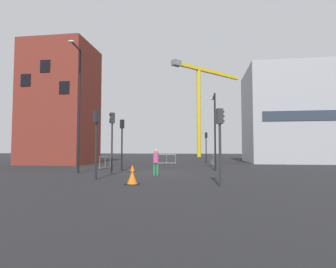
# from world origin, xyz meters

# --- Properties ---
(ground) EXTENTS (160.00, 160.00, 0.00)m
(ground) POSITION_xyz_m (0.00, 0.00, 0.00)
(ground) COLOR black
(brick_building) EXTENTS (7.13, 6.28, 13.49)m
(brick_building) POSITION_xyz_m (-12.77, 9.88, 6.75)
(brick_building) COLOR maroon
(brick_building) RESTS_ON ground
(office_block) EXTENTS (12.36, 9.44, 11.75)m
(office_block) POSITION_xyz_m (14.99, 17.10, 5.87)
(office_block) COLOR #A8AAB2
(office_block) RESTS_ON ground
(construction_crane) EXTENTS (14.95, 15.03, 19.65)m
(construction_crane) POSITION_xyz_m (2.69, 39.65, 13.64)
(construction_crane) COLOR yellow
(construction_crane) RESTS_ON ground
(streetlamp_tall) EXTENTS (0.44, 1.82, 8.87)m
(streetlamp_tall) POSITION_xyz_m (-5.37, -0.73, 5.13)
(streetlamp_tall) COLOR black
(streetlamp_tall) RESTS_ON ground
(streetlamp_short) EXTENTS (0.44, 2.05, 6.14)m
(streetlamp_short) POSITION_xyz_m (4.22, 3.34, 3.74)
(streetlamp_short) COLOR black
(streetlamp_short) RESTS_ON ground
(traffic_light_island) EXTENTS (0.38, 0.35, 4.06)m
(traffic_light_island) POSITION_xyz_m (-3.19, 2.46, 2.72)
(traffic_light_island) COLOR black
(traffic_light_island) RESTS_ON ground
(traffic_light_crosswalk) EXTENTS (0.37, 0.37, 4.11)m
(traffic_light_crosswalk) POSITION_xyz_m (-2.69, -1.30, 2.75)
(traffic_light_crosswalk) COLOR #2D2D30
(traffic_light_crosswalk) RESTS_ON ground
(traffic_light_median) EXTENTS (0.38, 0.28, 3.79)m
(traffic_light_median) POSITION_xyz_m (3.61, 15.88, 2.56)
(traffic_light_median) COLOR black
(traffic_light_median) RESTS_ON ground
(traffic_light_near) EXTENTS (0.39, 0.29, 3.54)m
(traffic_light_near) POSITION_xyz_m (4.10, -6.00, 2.40)
(traffic_light_near) COLOR #2D2D30
(traffic_light_near) RESTS_ON ground
(traffic_light_far) EXTENTS (0.35, 0.39, 3.84)m
(traffic_light_far) POSITION_xyz_m (-2.52, -4.28, 2.59)
(traffic_light_far) COLOR #232326
(traffic_light_far) RESTS_ON ground
(pedestrian_walking) EXTENTS (0.34, 0.34, 1.68)m
(pedestrian_walking) POSITION_xyz_m (0.30, -1.42, 0.97)
(pedestrian_walking) COLOR #2D844C
(pedestrian_walking) RESTS_ON ground
(safety_barrier_left_run) EXTENTS (0.30, 2.15, 1.08)m
(safety_barrier_left_run) POSITION_xyz_m (-5.13, 3.93, 0.56)
(safety_barrier_left_run) COLOR gray
(safety_barrier_left_run) RESTS_ON ground
(safety_barrier_mid_span) EXTENTS (0.33, 1.98, 1.08)m
(safety_barrier_mid_span) POSITION_xyz_m (4.21, 9.93, 0.56)
(safety_barrier_mid_span) COLOR gray
(safety_barrier_mid_span) RESTS_ON ground
(safety_barrier_right_run) EXTENTS (2.21, 0.37, 1.08)m
(safety_barrier_right_run) POSITION_xyz_m (-0.91, 12.13, 0.56)
(safety_barrier_right_run) COLOR #9EA0A5
(safety_barrier_right_run) RESTS_ON ground
(traffic_cone_on_verge) EXTENTS (0.50, 0.50, 0.51)m
(traffic_cone_on_verge) POSITION_xyz_m (-1.98, 1.25, 0.23)
(traffic_cone_on_verge) COLOR black
(traffic_cone_on_verge) RESTS_ON ground
(traffic_cone_striped) EXTENTS (0.65, 0.65, 0.66)m
(traffic_cone_striped) POSITION_xyz_m (-0.04, -5.82, 0.31)
(traffic_cone_striped) COLOR black
(traffic_cone_striped) RESTS_ON ground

